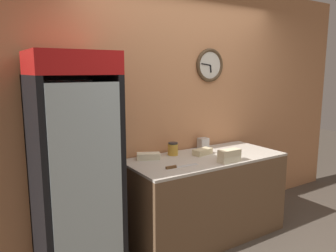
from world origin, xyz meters
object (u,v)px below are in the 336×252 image
sandwich_stack_bottom (229,159)px  chefs_knife (178,167)px  beverage_cooler (73,158)px  sandwich_stack_middle (229,153)px  condiment_jar (173,149)px  napkin_dispenser (203,143)px  sandwich_flat_right (148,156)px  sandwich_flat_left (203,152)px

sandwich_stack_bottom → chefs_knife: (-0.52, 0.12, -0.02)m
chefs_knife → beverage_cooler: bearing=163.9°
sandwich_stack_bottom → sandwich_stack_middle: sandwich_stack_middle is taller
chefs_knife → sandwich_stack_bottom: bearing=-13.1°
sandwich_stack_bottom → condiment_jar: size_ratio=1.68×
sandwich_stack_middle → sandwich_stack_bottom: bearing=180.0°
condiment_jar → sandwich_stack_middle: bearing=-58.5°
beverage_cooler → napkin_dispenser: beverage_cooler is taller
beverage_cooler → condiment_jar: beverage_cooler is taller
beverage_cooler → napkin_dispenser: 1.56m
beverage_cooler → sandwich_flat_right: bearing=9.8°
condiment_jar → napkin_dispenser: size_ratio=1.11×
chefs_knife → napkin_dispenser: napkin_dispenser is taller
sandwich_flat_left → napkin_dispenser: size_ratio=1.97×
sandwich_flat_left → sandwich_stack_middle: bearing=-83.6°
sandwich_stack_middle → condiment_jar: 0.60m
sandwich_stack_bottom → napkin_dispenser: bearing=76.4°
sandwich_stack_middle → napkin_dispenser: bearing=76.4°
beverage_cooler → sandwich_flat_right: (0.79, 0.14, -0.13)m
sandwich_stack_middle → sandwich_flat_right: size_ratio=0.89×
chefs_knife → sandwich_flat_right: bearing=102.5°
sandwich_flat_left → condiment_jar: condiment_jar is taller
beverage_cooler → napkin_dispenser: (1.54, 0.20, -0.10)m
beverage_cooler → sandwich_flat_left: bearing=-0.6°
sandwich_flat_left → sandwich_flat_right: (-0.57, 0.15, 0.00)m
chefs_knife → condiment_jar: bearing=61.9°
sandwich_flat_left → chefs_knife: sandwich_flat_left is taller
sandwich_stack_middle → sandwich_flat_right: 0.80m
sandwich_flat_right → chefs_knife: (0.09, -0.39, -0.02)m
sandwich_stack_bottom → beverage_cooler: bearing=165.0°
beverage_cooler → chefs_knife: bearing=-16.1°
chefs_knife → condiment_jar: condiment_jar is taller
sandwich_flat_left → chefs_knife: (-0.48, -0.24, -0.02)m
condiment_jar → chefs_knife: bearing=-118.1°
sandwich_flat_right → napkin_dispenser: size_ratio=2.12×
napkin_dispenser → sandwich_flat_right: bearing=-175.1°
sandwich_stack_bottom → sandwich_stack_middle: (0.00, 0.00, 0.06)m
sandwich_stack_bottom → sandwich_flat_right: size_ratio=0.88×
sandwich_stack_bottom → sandwich_flat_right: 0.80m
chefs_knife → condiment_jar: (0.21, 0.39, 0.06)m
sandwich_stack_bottom → sandwich_flat_right: bearing=140.0°
sandwich_stack_middle → chefs_knife: size_ratio=0.67×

